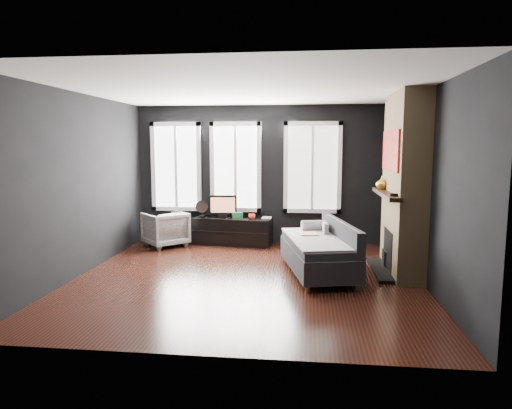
# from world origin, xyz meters

# --- Properties ---
(floor) EXTENTS (5.00, 5.00, 0.00)m
(floor) POSITION_xyz_m (0.00, 0.00, 0.00)
(floor) COLOR black
(floor) RESTS_ON ground
(ceiling) EXTENTS (5.00, 5.00, 0.00)m
(ceiling) POSITION_xyz_m (0.00, 0.00, 2.70)
(ceiling) COLOR white
(ceiling) RESTS_ON ground
(wall_back) EXTENTS (5.00, 0.02, 2.70)m
(wall_back) POSITION_xyz_m (0.00, 2.50, 1.35)
(wall_back) COLOR black
(wall_back) RESTS_ON ground
(wall_left) EXTENTS (0.02, 5.00, 2.70)m
(wall_left) POSITION_xyz_m (-2.50, 0.00, 1.35)
(wall_left) COLOR black
(wall_left) RESTS_ON ground
(wall_right) EXTENTS (0.02, 5.00, 2.70)m
(wall_right) POSITION_xyz_m (2.50, 0.00, 1.35)
(wall_right) COLOR black
(wall_right) RESTS_ON ground
(windows) EXTENTS (4.00, 0.16, 1.76)m
(windows) POSITION_xyz_m (-0.45, 2.46, 2.38)
(windows) COLOR white
(windows) RESTS_ON wall_back
(fireplace) EXTENTS (0.70, 1.62, 2.70)m
(fireplace) POSITION_xyz_m (2.30, 0.60, 1.35)
(fireplace) COLOR #93724C
(fireplace) RESTS_ON floor
(sofa) EXTENTS (1.31, 2.01, 0.80)m
(sofa) POSITION_xyz_m (1.03, 0.35, 0.40)
(sofa) COLOR black
(sofa) RESTS_ON floor
(stripe_pillow) EXTENTS (0.09, 0.29, 0.29)m
(stripe_pillow) POSITION_xyz_m (1.15, 0.75, 0.57)
(stripe_pillow) COLOR gray
(stripe_pillow) RESTS_ON sofa
(armchair) EXTENTS (0.98, 0.98, 0.73)m
(armchair) POSITION_xyz_m (-1.84, 1.95, 0.37)
(armchair) COLOR silver
(armchair) RESTS_ON floor
(media_console) EXTENTS (1.58, 0.65, 0.53)m
(media_console) POSITION_xyz_m (-0.59, 2.24, 0.26)
(media_console) COLOR black
(media_console) RESTS_ON floor
(monitor) EXTENTS (0.56, 0.16, 0.49)m
(monitor) POSITION_xyz_m (-0.78, 2.29, 0.77)
(monitor) COLOR black
(monitor) RESTS_ON media_console
(desk_fan) EXTENTS (0.29, 0.29, 0.34)m
(desk_fan) POSITION_xyz_m (-1.20, 2.28, 0.70)
(desk_fan) COLOR #AAAAAA
(desk_fan) RESTS_ON media_console
(mug) EXTENTS (0.15, 0.14, 0.13)m
(mug) POSITION_xyz_m (-0.19, 2.13, 0.59)
(mug) COLOR #EB4820
(mug) RESTS_ON media_console
(book) EXTENTS (0.18, 0.02, 0.24)m
(book) POSITION_xyz_m (-0.00, 2.26, 0.65)
(book) COLOR #B3A98F
(book) RESTS_ON media_console
(storage_box) EXTENTS (0.22, 0.16, 0.11)m
(storage_box) POSITION_xyz_m (-0.48, 2.22, 0.58)
(storage_box) COLOR #276B36
(storage_box) RESTS_ON media_console
(mantel_vase) EXTENTS (0.21, 0.22, 0.20)m
(mantel_vase) POSITION_xyz_m (2.05, 1.05, 1.33)
(mantel_vase) COLOR gold
(mantel_vase) RESTS_ON fireplace
(mantel_clock) EXTENTS (0.14, 0.14, 0.04)m
(mantel_clock) POSITION_xyz_m (2.05, 0.05, 1.25)
(mantel_clock) COLOR black
(mantel_clock) RESTS_ON fireplace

